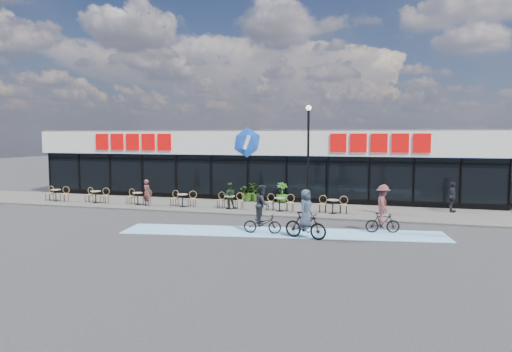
# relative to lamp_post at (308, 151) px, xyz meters

# --- Properties ---
(ground) EXTENTS (120.00, 120.00, 0.00)m
(ground) POSITION_rel_lamp_post_xyz_m (-4.54, -2.30, -3.43)
(ground) COLOR #28282B
(ground) RESTS_ON ground
(sidewalk) EXTENTS (44.00, 5.00, 0.10)m
(sidewalk) POSITION_rel_lamp_post_xyz_m (-4.54, 2.20, -3.38)
(sidewalk) COLOR #5D5852
(sidewalk) RESTS_ON ground
(bike_lane) EXTENTS (14.17, 4.13, 0.01)m
(bike_lane) POSITION_rel_lamp_post_xyz_m (-0.54, -3.80, -3.42)
(bike_lane) COLOR #6DA7CF
(bike_lane) RESTS_ON ground
(building) EXTENTS (30.60, 6.57, 4.75)m
(building) POSITION_rel_lamp_post_xyz_m (-4.54, 7.63, -1.09)
(building) COLOR black
(building) RESTS_ON ground
(lamp_post) EXTENTS (0.28, 0.28, 5.66)m
(lamp_post) POSITION_rel_lamp_post_xyz_m (0.00, 0.00, 0.00)
(lamp_post) COLOR black
(lamp_post) RESTS_ON sidewalk
(bistro_set_0) EXTENTS (1.54, 0.62, 0.90)m
(bistro_set_0) POSITION_rel_lamp_post_xyz_m (-16.18, 1.23, -2.87)
(bistro_set_0) COLOR tan
(bistro_set_0) RESTS_ON sidewalk
(bistro_set_1) EXTENTS (1.54, 0.62, 0.90)m
(bistro_set_1) POSITION_rel_lamp_post_xyz_m (-13.29, 1.23, -2.87)
(bistro_set_1) COLOR tan
(bistro_set_1) RESTS_ON sidewalk
(bistro_set_2) EXTENTS (1.54, 0.62, 0.90)m
(bistro_set_2) POSITION_rel_lamp_post_xyz_m (-10.40, 1.23, -2.87)
(bistro_set_2) COLOR tan
(bistro_set_2) RESTS_ON sidewalk
(bistro_set_3) EXTENTS (1.54, 0.62, 0.90)m
(bistro_set_3) POSITION_rel_lamp_post_xyz_m (-7.51, 1.23, -2.87)
(bistro_set_3) COLOR tan
(bistro_set_3) RESTS_ON sidewalk
(bistro_set_4) EXTENTS (1.54, 0.62, 0.90)m
(bistro_set_4) POSITION_rel_lamp_post_xyz_m (-4.62, 1.23, -2.87)
(bistro_set_4) COLOR tan
(bistro_set_4) RESTS_ON sidewalk
(bistro_set_5) EXTENTS (1.54, 0.62, 0.90)m
(bistro_set_5) POSITION_rel_lamp_post_xyz_m (-1.73, 1.23, -2.87)
(bistro_set_5) COLOR tan
(bistro_set_5) RESTS_ON sidewalk
(bistro_set_6) EXTENTS (1.54, 0.62, 0.90)m
(bistro_set_6) POSITION_rel_lamp_post_xyz_m (1.17, 1.23, -2.87)
(bistro_set_6) COLOR tan
(bistro_set_6) RESTS_ON sidewalk
(potted_plant_left) EXTENTS (1.45, 1.45, 1.22)m
(potted_plant_left) POSITION_rel_lamp_post_xyz_m (-4.52, 4.33, -2.71)
(potted_plant_left) COLOR #274614
(potted_plant_left) RESTS_ON sidewalk
(potted_plant_mid) EXTENTS (0.97, 0.97, 1.26)m
(potted_plant_mid) POSITION_rel_lamp_post_xyz_m (-2.26, 4.24, -2.69)
(potted_plant_mid) COLOR #265618
(potted_plant_mid) RESTS_ON sidewalk
(potted_plant_right) EXTENTS (1.16, 1.26, 1.18)m
(potted_plant_right) POSITION_rel_lamp_post_xyz_m (-3.97, 4.41, -2.74)
(potted_plant_right) COLOR #325618
(potted_plant_right) RESTS_ON sidewalk
(patron_left) EXTENTS (0.66, 0.54, 1.56)m
(patron_left) POSITION_rel_lamp_post_xyz_m (-9.67, 0.93, -2.55)
(patron_left) COLOR brown
(patron_left) RESTS_ON sidewalk
(patron_right) EXTENTS (0.86, 0.77, 1.46)m
(patron_right) POSITION_rel_lamp_post_xyz_m (-4.67, 1.26, -2.59)
(patron_right) COLOR black
(patron_right) RESTS_ON sidewalk
(pedestrian_a) EXTENTS (0.37, 0.57, 1.56)m
(pedestrian_a) POSITION_rel_lamp_post_xyz_m (3.74, 1.84, -2.55)
(pedestrian_a) COLOR #4F211C
(pedestrian_a) RESTS_ON sidewalk
(pedestrian_b) EXTENTS (0.69, 1.03, 1.63)m
(pedestrian_b) POSITION_rel_lamp_post_xyz_m (7.33, 3.28, -2.51)
(pedestrian_b) COLOR black
(pedestrian_b) RESTS_ON sidewalk
(cyclist_a) EXTENTS (1.90, 0.99, 2.04)m
(cyclist_a) POSITION_rel_lamp_post_xyz_m (0.65, -4.70, -2.61)
(cyclist_a) COLOR black
(cyclist_a) RESTS_ON ground
(cyclist_b) EXTENTS (1.52, 1.16, 2.10)m
(cyclist_b) POSITION_rel_lamp_post_xyz_m (3.71, -2.71, -2.43)
(cyclist_b) COLOR black
(cyclist_b) RESTS_ON ground
(cyclist_c) EXTENTS (1.68, 0.86, 2.12)m
(cyclist_c) POSITION_rel_lamp_post_xyz_m (-1.31, -4.18, -2.55)
(cyclist_c) COLOR black
(cyclist_c) RESTS_ON ground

